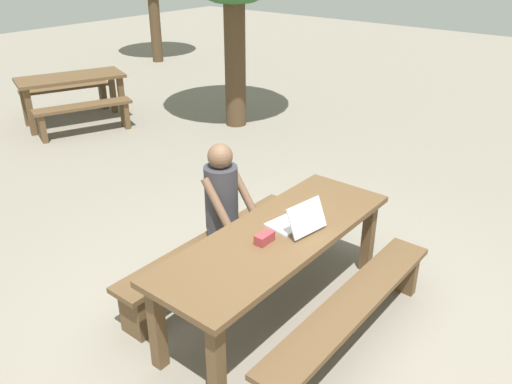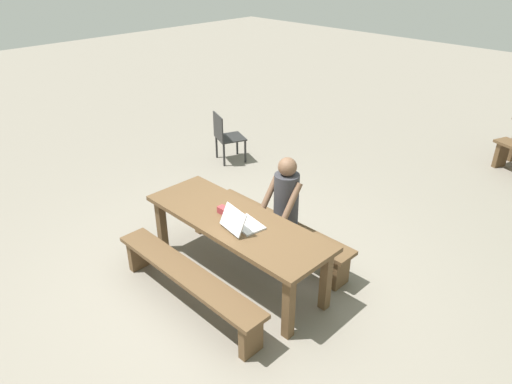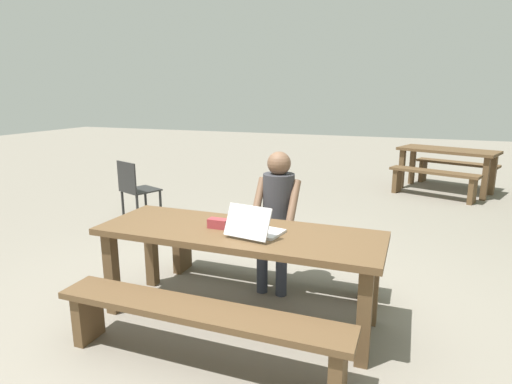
{
  "view_description": "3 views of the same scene",
  "coord_description": "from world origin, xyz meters",
  "px_view_note": "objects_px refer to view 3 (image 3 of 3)",
  "views": [
    {
      "loc": [
        -2.74,
        -2.01,
        2.75
      ],
      "look_at": [
        0.05,
        0.25,
        0.99
      ],
      "focal_mm": 36.4,
      "sensor_mm": 36.0,
      "label": 1
    },
    {
      "loc": [
        3.1,
        -2.8,
        3.29
      ],
      "look_at": [
        0.05,
        0.25,
        0.99
      ],
      "focal_mm": 32.74,
      "sensor_mm": 36.0,
      "label": 2
    },
    {
      "loc": [
        1.22,
        -2.87,
        1.77
      ],
      "look_at": [
        0.05,
        0.25,
        0.99
      ],
      "focal_mm": 29.92,
      "sensor_mm": 36.0,
      "label": 3
    }
  ],
  "objects_px": {
    "laptop": "(255,228)",
    "person_seated": "(277,212)",
    "plastic_chair": "(136,188)",
    "small_pouch": "(218,223)",
    "picnic_table_mid": "(447,157)",
    "picnic_table_front": "(238,243)"
  },
  "relations": [
    {
      "from": "small_pouch",
      "to": "plastic_chair",
      "type": "distance_m",
      "value": 3.06
    },
    {
      "from": "picnic_table_front",
      "to": "plastic_chair",
      "type": "relative_size",
      "value": 2.63
    },
    {
      "from": "picnic_table_front",
      "to": "laptop",
      "type": "distance_m",
      "value": 0.24
    },
    {
      "from": "laptop",
      "to": "person_seated",
      "type": "distance_m",
      "value": 0.71
    },
    {
      "from": "small_pouch",
      "to": "person_seated",
      "type": "distance_m",
      "value": 0.7
    },
    {
      "from": "plastic_chair",
      "to": "laptop",
      "type": "bearing_deg",
      "value": 162.89
    },
    {
      "from": "picnic_table_front",
      "to": "laptop",
      "type": "xyz_separation_m",
      "value": [
        0.16,
        -0.07,
        0.16
      ]
    },
    {
      "from": "small_pouch",
      "to": "plastic_chair",
      "type": "bearing_deg",
      "value": 138.1
    },
    {
      "from": "picnic_table_front",
      "to": "picnic_table_mid",
      "type": "height_order",
      "value": "picnic_table_mid"
    },
    {
      "from": "small_pouch",
      "to": "picnic_table_mid",
      "type": "bearing_deg",
      "value": 70.43
    },
    {
      "from": "small_pouch",
      "to": "laptop",
      "type": "bearing_deg",
      "value": -10.25
    },
    {
      "from": "picnic_table_mid",
      "to": "laptop",
      "type": "bearing_deg",
      "value": -85.8
    },
    {
      "from": "small_pouch",
      "to": "picnic_table_mid",
      "type": "height_order",
      "value": "small_pouch"
    },
    {
      "from": "laptop",
      "to": "small_pouch",
      "type": "distance_m",
      "value": 0.33
    },
    {
      "from": "picnic_table_front",
      "to": "small_pouch",
      "type": "distance_m",
      "value": 0.22
    },
    {
      "from": "person_seated",
      "to": "plastic_chair",
      "type": "bearing_deg",
      "value": 151.35
    },
    {
      "from": "picnic_table_front",
      "to": "plastic_chair",
      "type": "distance_m",
      "value": 3.17
    },
    {
      "from": "picnic_table_mid",
      "to": "person_seated",
      "type": "bearing_deg",
      "value": -88.55
    },
    {
      "from": "laptop",
      "to": "person_seated",
      "type": "height_order",
      "value": "person_seated"
    },
    {
      "from": "laptop",
      "to": "plastic_chair",
      "type": "xyz_separation_m",
      "value": [
        -2.59,
        2.09,
        -0.35
      ]
    },
    {
      "from": "plastic_chair",
      "to": "picnic_table_mid",
      "type": "distance_m",
      "value": 5.43
    },
    {
      "from": "picnic_table_front",
      "to": "person_seated",
      "type": "xyz_separation_m",
      "value": [
        0.11,
        0.64,
        0.09
      ]
    }
  ]
}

